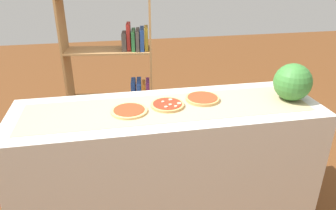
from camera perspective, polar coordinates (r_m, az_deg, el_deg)
The scene contains 7 objects.
counter at distance 2.46m, azimuth 0.00°, elevation -10.55°, with size 2.15×0.67×0.96m, color beige.
parchment_paper at distance 2.22m, azimuth 0.00°, elevation -0.44°, with size 1.96×0.46×0.00m, color tan.
pizza_plain_0 at distance 2.17m, azimuth -6.91°, elevation -1.00°, with size 0.25×0.25×0.02m.
pizza_mushroom_1 at distance 2.23m, azimuth -0.09°, elevation 0.05°, with size 0.23×0.23×0.03m.
pizza_plain_2 at distance 2.34m, azimuth 6.14°, elevation 1.15°, with size 0.24×0.24×0.02m.
watermelon at distance 2.46m, azimuth 21.23°, elevation 3.80°, with size 0.27×0.27×0.27m, color #387A33.
bookshelf at distance 3.34m, azimuth -8.38°, elevation 4.79°, with size 0.89×0.40×1.59m.
Camera 1 is at (-0.37, -1.97, 1.91)m, focal length 34.37 mm.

